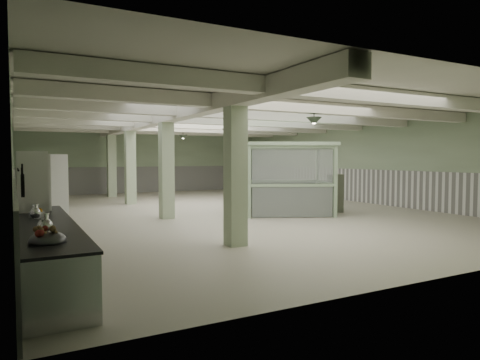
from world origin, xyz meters
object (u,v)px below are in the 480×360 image
prep_counter (45,249)px  walkin_cooler (33,200)px  guard_booth (286,166)px  filing_cabinet (335,193)px

prep_counter → walkin_cooler: (-0.08, 2.73, 0.60)m
walkin_cooler → guard_booth: 8.69m
walkin_cooler → guard_booth: (8.38, 2.21, 0.68)m
walkin_cooler → guard_booth: bearing=14.8°
walkin_cooler → guard_booth: size_ratio=0.58×
walkin_cooler → filing_cabinet: size_ratio=1.64×
walkin_cooler → guard_booth: guard_booth is taller
prep_counter → walkin_cooler: walkin_cooler is taller
prep_counter → filing_cabinet: (10.16, 4.46, 0.24)m
prep_counter → guard_booth: size_ratio=1.37×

